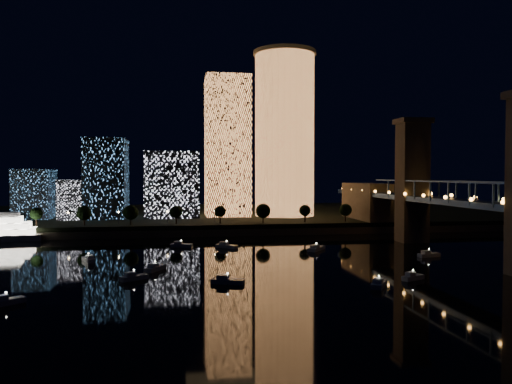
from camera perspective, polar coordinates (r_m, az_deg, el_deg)
The scene contains 10 objects.
ground at distance 145.68m, azimuth 2.83°, elevation -8.84°, with size 520.00×520.00×0.00m, color black.
far_bank at distance 302.51m, azimuth -3.37°, elevation -2.72°, with size 420.00×160.00×5.00m, color black.
seawall at distance 225.47m, azimuth -1.44°, elevation -4.59°, with size 420.00×6.00×3.00m, color #6B5E4C.
tower_cylindrical at distance 273.32m, azimuth 3.29°, elevation 6.65°, with size 34.00×34.00×88.90m.
tower_rectangular at distance 272.57m, azimuth -3.30°, elevation 5.20°, with size 23.66×23.66×75.29m, color #E78D4A.
midrise_blocks at distance 268.39m, azimuth -15.44°, elevation 0.75°, with size 92.12×26.51×40.79m.
truss_bridge at distance 172.28m, azimuth 24.26°, elevation -1.89°, with size 13.00×266.00×50.00m.
motorboats at distance 152.55m, azimuth -1.77°, elevation -8.03°, with size 126.08×84.37×2.78m.
esplanade_trees at distance 228.74m, azimuth -10.10°, elevation -2.27°, with size 166.31×6.90×8.95m.
street_lamps at distance 234.83m, azimuth -10.09°, elevation -2.52°, with size 132.70×0.70×5.65m.
Camera 1 is at (-29.25, -140.06, 27.39)m, focal length 35.00 mm.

